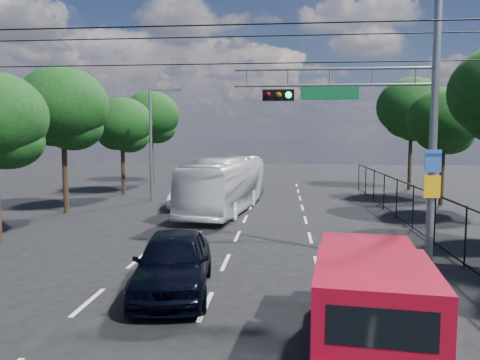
# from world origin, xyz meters

# --- Properties ---
(lane_markings) EXTENTS (6.12, 38.00, 0.01)m
(lane_markings) POSITION_xyz_m (-0.00, 14.00, 0.01)
(lane_markings) COLOR beige
(lane_markings) RESTS_ON ground
(signal_mast) EXTENTS (6.43, 0.39, 9.50)m
(signal_mast) POSITION_xyz_m (5.28, 7.99, 5.24)
(signal_mast) COLOR slate
(signal_mast) RESTS_ON ground
(streetlight_left) EXTENTS (2.09, 0.22, 7.08)m
(streetlight_left) POSITION_xyz_m (-6.33, 22.00, 3.94)
(streetlight_left) COLOR slate
(streetlight_left) RESTS_ON ground
(utility_wires) EXTENTS (22.00, 5.04, 0.74)m
(utility_wires) POSITION_xyz_m (0.00, 8.83, 7.23)
(utility_wires) COLOR black
(utility_wires) RESTS_ON ground
(fence_right) EXTENTS (0.06, 34.03, 2.00)m
(fence_right) POSITION_xyz_m (7.60, 12.17, 1.03)
(fence_right) COLOR black
(fence_right) RESTS_ON ground
(tree_right_d) EXTENTS (4.32, 4.32, 7.02)m
(tree_right_d) POSITION_xyz_m (11.42, 22.02, 4.85)
(tree_right_d) COLOR black
(tree_right_d) RESTS_ON ground
(tree_right_e) EXTENTS (5.28, 5.28, 8.58)m
(tree_right_e) POSITION_xyz_m (11.62, 30.02, 5.94)
(tree_right_e) COLOR black
(tree_right_e) RESTS_ON ground
(tree_left_c) EXTENTS (4.80, 4.80, 7.80)m
(tree_left_c) POSITION_xyz_m (-9.78, 17.02, 5.40)
(tree_left_c) COLOR black
(tree_left_c) RESTS_ON ground
(tree_left_d) EXTENTS (4.20, 4.20, 6.83)m
(tree_left_d) POSITION_xyz_m (-9.38, 25.02, 4.72)
(tree_left_d) COLOR black
(tree_left_d) RESTS_ON ground
(tree_left_e) EXTENTS (4.92, 4.92, 7.99)m
(tree_left_e) POSITION_xyz_m (-9.58, 33.02, 5.53)
(tree_left_e) COLOR black
(tree_left_e) RESTS_ON ground
(red_pickup) EXTENTS (2.58, 5.67, 2.04)m
(red_pickup) POSITION_xyz_m (3.53, 1.78, 1.09)
(red_pickup) COLOR black
(red_pickup) RESTS_ON ground
(navy_hatchback) EXTENTS (2.49, 5.00, 1.64)m
(navy_hatchback) POSITION_xyz_m (-1.03, 4.98, 0.82)
(navy_hatchback) COLOR black
(navy_hatchback) RESTS_ON ground
(white_bus) EXTENTS (3.78, 10.80, 2.94)m
(white_bus) POSITION_xyz_m (-1.29, 18.41, 1.47)
(white_bus) COLOR silver
(white_bus) RESTS_ON ground
(white_van) EXTENTS (1.64, 3.90, 1.25)m
(white_van) POSITION_xyz_m (-3.94, 19.58, 0.63)
(white_van) COLOR white
(white_van) RESTS_ON ground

